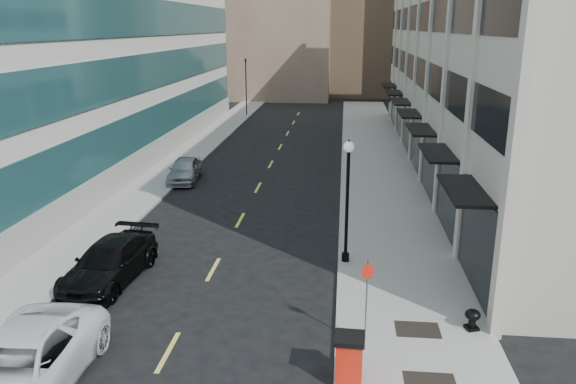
% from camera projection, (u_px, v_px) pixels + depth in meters
% --- Properties ---
extents(sidewalk_right, '(5.00, 80.00, 0.15)m').
position_uv_depth(sidewalk_right, '(383.00, 190.00, 33.32)').
color(sidewalk_right, gray).
rests_on(sidewalk_right, ground).
extents(sidewalk_left, '(3.00, 80.00, 0.15)m').
position_uv_depth(sidewalk_left, '(154.00, 183.00, 34.65)').
color(sidewalk_left, gray).
rests_on(sidewalk_left, ground).
extents(building_right, '(15.30, 46.50, 18.25)m').
position_uv_depth(building_right, '(529.00, 33.00, 36.56)').
color(building_right, '#B9AC9C').
rests_on(building_right, ground).
extents(building_left, '(16.14, 46.00, 20.00)m').
position_uv_depth(building_left, '(46.00, 18.00, 39.41)').
color(building_left, silver).
rests_on(building_left, ground).
extents(skyline_tan_far, '(12.00, 14.00, 22.00)m').
position_uv_depth(skyline_tan_far, '(224.00, 15.00, 87.59)').
color(skyline_tan_far, '#967A62').
rests_on(skyline_tan_far, ground).
extents(skyline_stone, '(10.00, 14.00, 20.00)m').
position_uv_depth(skyline_stone, '(446.00, 21.00, 73.38)').
color(skyline_stone, '#B9AC9C').
rests_on(skyline_stone, ground).
extents(grate_mid, '(1.40, 1.00, 0.01)m').
position_uv_depth(grate_mid, '(430.00, 383.00, 15.16)').
color(grate_mid, black).
rests_on(grate_mid, sidewalk_right).
extents(grate_far, '(1.40, 1.00, 0.01)m').
position_uv_depth(grate_far, '(418.00, 329.00, 17.83)').
color(grate_far, black).
rests_on(grate_far, sidewalk_right).
extents(road_centerline, '(0.15, 68.20, 0.01)m').
position_uv_depth(road_centerline, '(250.00, 202.00, 31.19)').
color(road_centerline, '#D8CC4C').
rests_on(road_centerline, ground).
extents(traffic_signal, '(0.66, 0.66, 6.98)m').
position_uv_depth(traffic_signal, '(246.00, 62.00, 59.66)').
color(traffic_signal, black).
rests_on(traffic_signal, ground).
extents(car_white_van, '(3.02, 6.29, 1.73)m').
position_uv_depth(car_white_van, '(18.00, 368.00, 14.59)').
color(car_white_van, white).
rests_on(car_white_van, ground).
extents(car_black_pickup, '(2.63, 5.50, 1.55)m').
position_uv_depth(car_black_pickup, '(110.00, 263.00, 21.34)').
color(car_black_pickup, black).
rests_on(car_black_pickup, ground).
extents(car_silver_sedan, '(2.14, 4.53, 1.50)m').
position_uv_depth(car_silver_sedan, '(185.00, 170.00, 35.25)').
color(car_silver_sedan, '#9DA0A6').
rests_on(car_silver_sedan, ground).
extents(trash_bin, '(0.83, 0.92, 1.31)m').
position_uv_depth(trash_bin, '(349.00, 356.00, 15.17)').
color(trash_bin, red).
rests_on(trash_bin, sidewalk_right).
extents(lamppost, '(0.43, 0.43, 5.11)m').
position_uv_depth(lamppost, '(347.00, 191.00, 22.20)').
color(lamppost, black).
rests_on(lamppost, sidewalk_right).
extents(sign_post, '(0.32, 0.08, 2.71)m').
position_uv_depth(sign_post, '(367.00, 290.00, 16.73)').
color(sign_post, slate).
rests_on(sign_post, sidewalk_right).
extents(urn_planter, '(0.49, 0.49, 0.68)m').
position_uv_depth(urn_planter, '(472.00, 317.00, 17.74)').
color(urn_planter, black).
rests_on(urn_planter, sidewalk_right).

